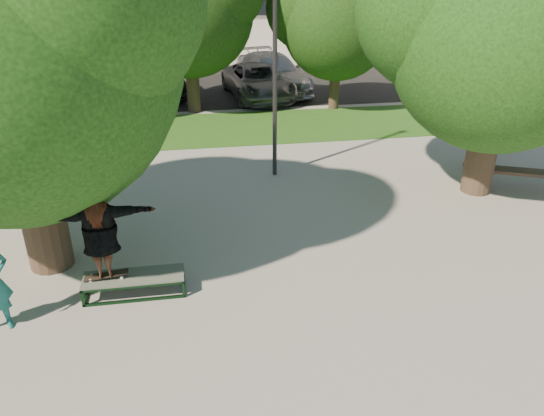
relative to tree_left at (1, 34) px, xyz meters
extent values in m
plane|color=gray|center=(4.29, -1.09, -4.42)|extent=(120.00, 120.00, 0.00)
cube|color=#274C15|center=(5.29, 8.41, -4.41)|extent=(30.00, 4.00, 0.02)
cube|color=black|center=(4.29, 14.91, -4.42)|extent=(40.00, 8.00, 0.01)
cylinder|color=#38281E|center=(0.09, -0.09, -2.82)|extent=(0.84, 0.84, 3.20)
sphere|color=#10350E|center=(0.09, -0.09, -0.35)|extent=(5.80, 5.80, 5.80)
cylinder|color=#38281E|center=(10.29, 1.91, -2.92)|extent=(0.76, 0.76, 3.00)
sphere|color=#10350E|center=(10.29, 1.91, -0.64)|extent=(5.20, 5.20, 5.20)
sphere|color=#10350E|center=(8.99, 2.69, 0.01)|extent=(3.90, 3.90, 3.90)
cylinder|color=#38281E|center=(-2.21, 9.91, -3.02)|extent=(0.44, 0.44, 2.80)
sphere|color=black|center=(-2.21, 9.91, -0.96)|extent=(4.40, 4.40, 4.40)
sphere|color=black|center=(-1.22, 9.47, -0.19)|extent=(3.08, 3.08, 3.08)
cylinder|color=#38281E|center=(3.29, 10.91, -2.92)|extent=(0.50, 0.50, 3.00)
sphere|color=black|center=(3.29, 10.91, -0.70)|extent=(4.80, 4.80, 4.80)
cylinder|color=#38281E|center=(8.79, 10.41, -3.12)|extent=(0.40, 0.40, 2.60)
sphere|color=black|center=(8.79, 10.41, -1.19)|extent=(4.20, 4.20, 4.20)
sphere|color=black|center=(7.74, 11.04, -0.67)|extent=(3.15, 3.15, 3.15)
sphere|color=black|center=(9.74, 9.99, -0.46)|extent=(2.94, 2.94, 2.94)
cylinder|color=#2D2D30|center=(5.29, 3.91, -1.42)|extent=(0.12, 0.12, 6.00)
cube|color=black|center=(2.29, 23.85, -1.42)|extent=(27.60, 0.12, 1.60)
cube|color=#475147|center=(1.79, -1.38, -4.06)|extent=(1.80, 0.60, 0.03)
cylinder|color=white|center=(1.05, -1.46, -4.02)|extent=(0.06, 0.03, 0.06)
cylinder|color=white|center=(1.05, -1.30, -4.02)|extent=(0.06, 0.03, 0.06)
cylinder|color=white|center=(1.59, -1.46, -4.02)|extent=(0.06, 0.03, 0.06)
cylinder|color=white|center=(1.59, -1.30, -4.02)|extent=(0.06, 0.03, 0.06)
cube|color=black|center=(1.32, -1.38, -3.98)|extent=(0.78, 0.20, 0.10)
imported|color=brown|center=(1.32, -1.38, -3.17)|extent=(1.99, 0.62, 1.60)
cube|color=#4C3B2E|center=(10.57, 2.25, -4.20)|extent=(0.22, 0.22, 0.45)
cube|color=#4C3B2E|center=(11.71, 1.76, -3.95)|extent=(3.28, 1.76, 0.09)
imported|color=#B0B0B5|center=(-3.57, 12.91, -3.77)|extent=(2.26, 4.08, 1.31)
imported|color=black|center=(2.01, 13.66, -3.73)|extent=(2.18, 4.38, 1.38)
imported|color=slate|center=(6.07, 12.65, -3.73)|extent=(2.93, 5.25, 1.39)
imported|color=#AEAEB3|center=(6.86, 13.87, -3.63)|extent=(3.30, 5.80, 1.58)
camera|label=1|loc=(2.93, -9.77, 1.23)|focal=35.00mm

